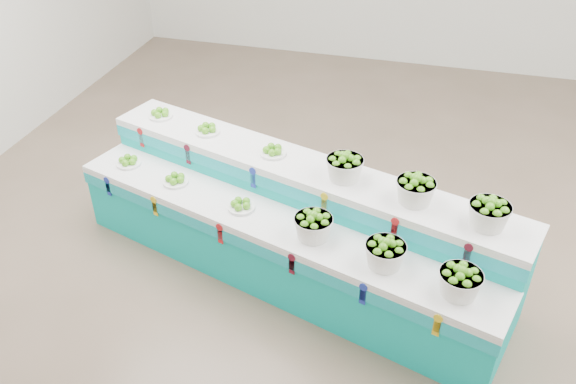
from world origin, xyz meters
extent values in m
plane|color=brown|center=(0.00, 0.00, 0.00)|extent=(10.00, 10.00, 0.00)
cylinder|color=white|center=(-2.69, -0.13, 0.77)|extent=(0.31, 0.31, 0.09)
cylinder|color=white|center=(-2.10, -0.31, 0.77)|extent=(0.31, 0.31, 0.09)
cylinder|color=white|center=(-1.37, -0.54, 0.77)|extent=(0.31, 0.31, 0.09)
cylinder|color=white|center=(-2.54, 0.36, 1.07)|extent=(0.31, 0.31, 0.09)
cylinder|color=white|center=(-1.95, 0.18, 1.07)|extent=(0.31, 0.31, 0.09)
cylinder|color=white|center=(-1.22, -0.04, 1.07)|extent=(0.31, 0.31, 0.09)
camera|label=1|loc=(0.18, -4.59, 3.88)|focal=37.37mm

